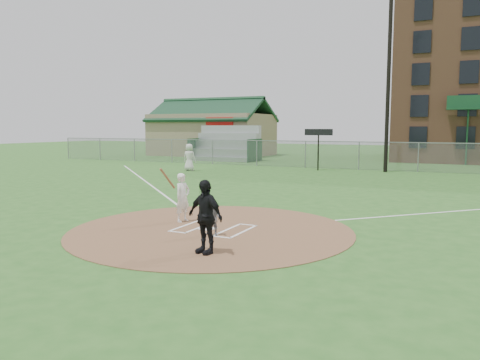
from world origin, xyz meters
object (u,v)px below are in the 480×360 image
at_px(home_plate, 208,229).
at_px(catcher, 213,218).
at_px(ondeck_player, 189,157).
at_px(umpire, 205,217).
at_px(batter_at_plate, 182,197).

height_order(home_plate, catcher, catcher).
xyz_separation_m(catcher, ondeck_player, (-10.98, 16.69, 0.42)).
distance_m(catcher, umpire, 1.87).
bearing_deg(batter_at_plate, ondeck_player, 120.79).
distance_m(home_plate, catcher, 0.99).
relative_size(ondeck_player, batter_at_plate, 1.07).
relative_size(catcher, ondeck_player, 0.54).
xyz_separation_m(home_plate, umpire, (1.25, -2.35, 0.88)).
bearing_deg(batter_at_plate, umpire, -49.76).
bearing_deg(ondeck_player, home_plate, 118.91).
relative_size(catcher, umpire, 0.57).
relative_size(home_plate, batter_at_plate, 0.25).
distance_m(home_plate, batter_at_plate, 1.63).
xyz_separation_m(home_plate, ondeck_player, (-10.44, 16.02, 0.91)).
relative_size(umpire, ondeck_player, 0.95).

